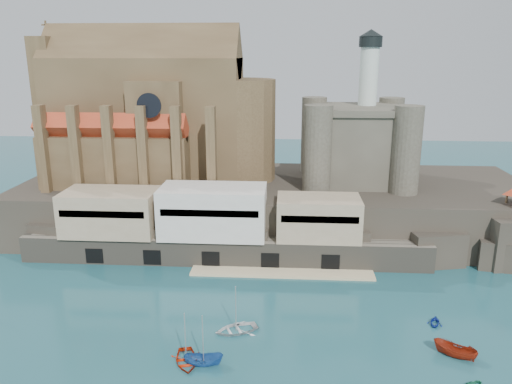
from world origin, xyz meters
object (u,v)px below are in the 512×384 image
Objects in this scene: boat_2 at (204,365)px; church at (156,119)px; castle_keep at (356,140)px; boat_0 at (186,362)px.

church is at bearing 17.22° from boat_2.
castle_keep is 6.31× the size of boat_2.
boat_0 is at bearing -117.33° from castle_keep.
church is at bearing 91.89° from boat_0.
boat_2 is at bearing -70.54° from church.
castle_keep is 57.24m from boat_0.
boat_2 is (17.43, -49.35, -22.13)m from church.
church reaches higher than boat_2.
castle_keep is at bearing 47.19° from boat_0.
boat_0 is (-24.90, -48.18, -18.31)m from castle_keep.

